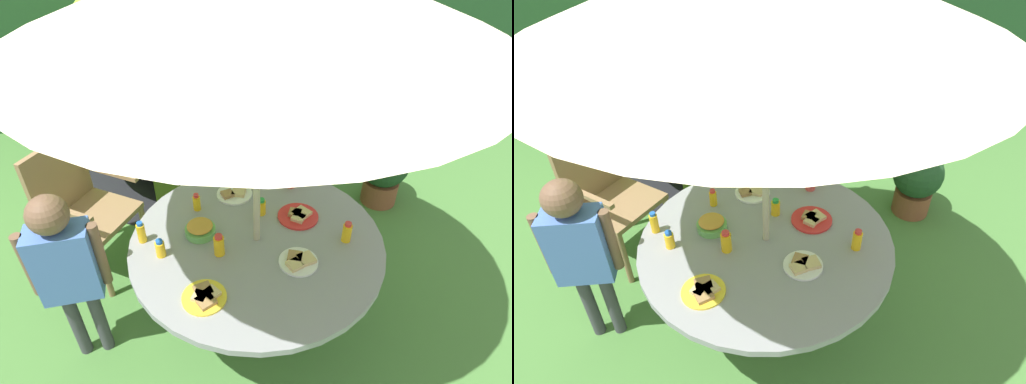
% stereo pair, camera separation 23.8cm
% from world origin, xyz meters
% --- Properties ---
extents(ground_plane, '(10.00, 10.00, 0.02)m').
position_xyz_m(ground_plane, '(0.00, 0.00, -0.01)').
color(ground_plane, '#477A38').
extents(hedge_backdrop, '(9.00, 0.70, 1.71)m').
position_xyz_m(hedge_backdrop, '(0.00, 3.26, 0.85)').
color(hedge_backdrop, '#234C28').
rests_on(hedge_backdrop, ground_plane).
extents(garden_table, '(1.37, 1.37, 0.69)m').
position_xyz_m(garden_table, '(0.00, 0.00, 0.57)').
color(garden_table, brown).
rests_on(garden_table, ground_plane).
extents(wooden_chair, '(0.65, 0.66, 0.95)m').
position_xyz_m(wooden_chair, '(-1.03, 0.74, 0.54)').
color(wooden_chair, '#93704C').
rests_on(wooden_chair, ground_plane).
extents(dome_tent, '(1.87, 1.87, 1.76)m').
position_xyz_m(dome_tent, '(-0.32, 1.86, 0.87)').
color(dome_tent, '#8CC633').
rests_on(dome_tent, ground_plane).
extents(potted_plant, '(0.39, 0.39, 0.57)m').
position_xyz_m(potted_plant, '(1.28, 0.95, 0.31)').
color(potted_plant, brown).
rests_on(potted_plant, ground_plane).
extents(child_in_yellow_shirt, '(0.33, 0.44, 1.40)m').
position_xyz_m(child_in_yellow_shirt, '(0.38, 0.90, 0.89)').
color(child_in_yellow_shirt, '#3F3F47').
rests_on(child_in_yellow_shirt, ground_plane).
extents(child_in_blue_shirt, '(0.39, 0.19, 1.14)m').
position_xyz_m(child_in_blue_shirt, '(-0.98, -0.01, 0.73)').
color(child_in_blue_shirt, '#3F3F47').
rests_on(child_in_blue_shirt, ground_plane).
extents(snack_bowl, '(0.17, 0.17, 0.08)m').
position_xyz_m(snack_bowl, '(-0.29, 0.11, 0.72)').
color(snack_bowl, '#66B259').
rests_on(snack_bowl, garden_table).
extents(plate_mid_right, '(0.23, 0.23, 0.03)m').
position_xyz_m(plate_mid_right, '(0.27, 0.12, 0.70)').
color(plate_mid_right, red).
rests_on(plate_mid_right, garden_table).
extents(plate_center_front, '(0.20, 0.20, 0.03)m').
position_xyz_m(plate_center_front, '(0.17, -0.22, 0.70)').
color(plate_center_front, white).
rests_on(plate_center_front, garden_table).
extents(plate_near_right, '(0.21, 0.21, 0.03)m').
position_xyz_m(plate_near_right, '(-0.33, -0.34, 0.70)').
color(plate_near_right, yellow).
rests_on(plate_near_right, garden_table).
extents(plate_center_back, '(0.22, 0.22, 0.03)m').
position_xyz_m(plate_center_back, '(-0.05, 0.41, 0.70)').
color(plate_center_back, white).
rests_on(plate_center_back, garden_table).
extents(juice_bottle_near_left, '(0.05, 0.05, 0.13)m').
position_xyz_m(juice_bottle_near_left, '(-0.60, 0.12, 0.75)').
color(juice_bottle_near_left, yellow).
rests_on(juice_bottle_near_left, garden_table).
extents(juice_bottle_far_left, '(0.05, 0.05, 0.12)m').
position_xyz_m(juice_bottle_far_left, '(0.47, -0.12, 0.74)').
color(juice_bottle_far_left, yellow).
rests_on(juice_bottle_far_left, garden_table).
extents(juice_bottle_far_right, '(0.04, 0.04, 0.11)m').
position_xyz_m(juice_bottle_far_right, '(-0.29, 0.32, 0.74)').
color(juice_bottle_far_right, yellow).
rests_on(juice_bottle_far_right, garden_table).
extents(juice_bottle_mid_left, '(0.06, 0.06, 0.13)m').
position_xyz_m(juice_bottle_mid_left, '(-0.21, -0.07, 0.75)').
color(juice_bottle_mid_left, yellow).
rests_on(juice_bottle_mid_left, garden_table).
extents(juice_bottle_front_edge, '(0.05, 0.05, 0.11)m').
position_xyz_m(juice_bottle_front_edge, '(0.07, 0.20, 0.73)').
color(juice_bottle_front_edge, yellow).
rests_on(juice_bottle_front_edge, garden_table).
extents(juice_bottle_back_edge, '(0.05, 0.05, 0.11)m').
position_xyz_m(juice_bottle_back_edge, '(-0.51, -0.01, 0.73)').
color(juice_bottle_back_edge, yellow).
rests_on(juice_bottle_back_edge, garden_table).
extents(cup_near, '(0.06, 0.06, 0.06)m').
position_xyz_m(cup_near, '(0.31, 0.42, 0.71)').
color(cup_near, '#E04C47').
rests_on(cup_near, garden_table).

